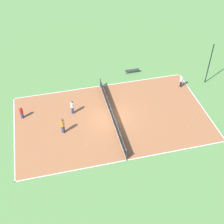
% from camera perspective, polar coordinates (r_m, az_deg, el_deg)
% --- Properties ---
extents(ground_plane, '(80.00, 80.00, 0.00)m').
position_cam_1_polar(ground_plane, '(32.21, 0.00, -1.19)').
color(ground_plane, '#60934C').
extents(court_surface, '(11.49, 19.79, 0.02)m').
position_cam_1_polar(court_surface, '(32.20, 0.00, -1.18)').
color(court_surface, '#AD6B42').
rests_on(court_surface, ground_plane).
extents(tennis_net, '(11.29, 0.10, 1.07)m').
position_cam_1_polar(tennis_net, '(31.83, 0.00, -0.45)').
color(tennis_net, black).
rests_on(tennis_net, court_surface).
extents(bench, '(0.36, 1.75, 0.45)m').
position_cam_1_polar(bench, '(38.48, 3.71, 7.61)').
color(bench, '#333338').
rests_on(bench, ground_plane).
extents(player_far_white, '(0.39, 0.39, 1.66)m').
position_cam_1_polar(player_far_white, '(32.43, -7.28, 1.04)').
color(player_far_white, navy).
rests_on(player_far_white, court_surface).
extents(player_center_orange, '(0.51, 0.51, 1.83)m').
position_cam_1_polar(player_center_orange, '(30.37, -9.03, -2.30)').
color(player_center_orange, navy).
rests_on(player_center_orange, court_surface).
extents(player_coach_red, '(0.46, 0.46, 1.39)m').
position_cam_1_polar(player_coach_red, '(33.07, -16.24, -0.01)').
color(player_coach_red, navy).
rests_on(player_coach_red, court_surface).
extents(player_near_white, '(0.99, 0.66, 1.48)m').
position_cam_1_polar(player_near_white, '(36.74, 12.59, 5.62)').
color(player_near_white, black).
rests_on(player_near_white, court_surface).
extents(tennis_ball_right_alley, '(0.07, 0.07, 0.07)m').
position_cam_1_polar(tennis_ball_right_alley, '(33.84, 15.13, -0.31)').
color(tennis_ball_right_alley, '#CCE033').
rests_on(tennis_ball_right_alley, court_surface).
extents(tennis_ball_left_sideline, '(0.07, 0.07, 0.07)m').
position_cam_1_polar(tennis_ball_left_sideline, '(29.67, -4.71, -6.00)').
color(tennis_ball_left_sideline, '#CCE033').
rests_on(tennis_ball_left_sideline, court_surface).
extents(tennis_ball_midcourt, '(0.07, 0.07, 0.07)m').
position_cam_1_polar(tennis_ball_midcourt, '(33.01, -3.36, 0.14)').
color(tennis_ball_midcourt, '#CCE033').
rests_on(tennis_ball_midcourt, court_surface).
extents(tennis_ball_near_net, '(0.07, 0.07, 0.07)m').
position_cam_1_polar(tennis_ball_near_net, '(32.11, 13.72, -2.73)').
color(tennis_ball_near_net, '#CCE033').
rests_on(tennis_ball_near_net, court_surface).
extents(fence_post_back_left, '(0.12, 0.12, 5.08)m').
position_cam_1_polar(fence_post_back_left, '(37.27, 17.36, 8.36)').
color(fence_post_back_left, black).
rests_on(fence_post_back_left, ground_plane).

